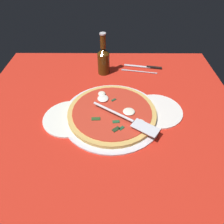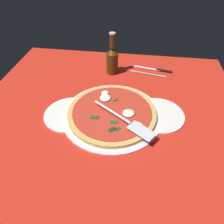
{
  "view_description": "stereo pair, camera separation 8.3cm",
  "coord_description": "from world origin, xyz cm",
  "views": [
    {
      "loc": [
        2.59,
        -60.03,
        58.39
      ],
      "look_at": [
        2.28,
        1.62,
        2.08
      ],
      "focal_mm": 32.8,
      "sensor_mm": 36.0,
      "label": 1
    },
    {
      "loc": [
        10.91,
        -59.42,
        58.39
      ],
      "look_at": [
        2.28,
        1.62,
        2.08
      ],
      "focal_mm": 32.8,
      "sensor_mm": 36.0,
      "label": 2
    }
  ],
  "objects": [
    {
      "name": "pizza_pan",
      "position": [
        2.28,
        1.62,
        0.59
      ],
      "size": [
        41.06,
        41.06,
        0.98
      ],
      "primitive_type": "cylinder",
      "color": "silver",
      "rests_on": "ground_plane"
    },
    {
      "name": "dinner_plate_left",
      "position": [
        -15.0,
        -0.63,
        0.6
      ],
      "size": [
        21.12,
        21.12,
        1.0
      ],
      "primitive_type": "cylinder",
      "color": "white",
      "rests_on": "ground_plane"
    },
    {
      "name": "place_setting_far",
      "position": [
        18.81,
        37.75,
        0.46
      ],
      "size": [
        22.22,
        15.3,
        1.4
      ],
      "rotation": [
        0.0,
        0.0,
        2.95
      ],
      "color": "white",
      "rests_on": "ground_plane"
    },
    {
      "name": "pizza_server",
      "position": [
        7.86,
        -4.6,
        4.5
      ],
      "size": [
        25.18,
        18.79,
        1.0
      ],
      "rotation": [
        0.0,
        0.0,
        5.68
      ],
      "color": "silver",
      "rests_on": "pizza"
    },
    {
      "name": "pizza",
      "position": [
        2.35,
        1.68,
        1.99
      ],
      "size": [
        36.21,
        36.21,
        3.07
      ],
      "color": "tan",
      "rests_on": "pizza_pan"
    },
    {
      "name": "beer_bottle",
      "position": [
        -2.22,
        34.52,
        8.18
      ],
      "size": [
        6.11,
        6.11,
        21.52
      ],
      "color": "#46280A",
      "rests_on": "ground_plane"
    },
    {
      "name": "ground_plane",
      "position": [
        0.0,
        0.0,
        -0.4
      ],
      "size": [
        114.18,
        114.18,
        0.8
      ],
      "primitive_type": "cube",
      "color": "red"
    },
    {
      "name": "dinner_plate_right",
      "position": [
        21.17,
        4.12,
        0.6
      ],
      "size": [
        21.32,
        21.32,
        1.0
      ],
      "primitive_type": "cylinder",
      "color": "white",
      "rests_on": "ground_plane"
    },
    {
      "name": "checker_pattern",
      "position": [
        0.0,
        0.0,
        0.05
      ],
      "size": [
        114.18,
        114.18,
        0.1
      ],
      "color": "white",
      "rests_on": "ground_plane"
    }
  ]
}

